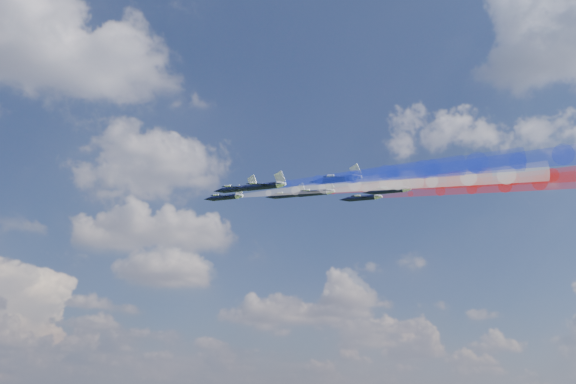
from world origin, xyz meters
name	(u,v)px	position (x,y,z in m)	size (l,w,h in m)	color
jet_lead	(225,197)	(-20.85, 35.13, 173.39)	(10.41, 13.02, 3.47)	black
trail_lead	(325,188)	(-2.71, 11.97, 171.12)	(4.34, 47.52, 4.34)	white
jet_inner_left	(237,189)	(-22.60, 17.09, 170.14)	(10.41, 13.02, 3.47)	black
trail_inner_left	(351,177)	(-4.45, -6.07, 167.86)	(4.34, 47.52, 4.34)	#192DD5
jet_inner_right	(287,195)	(-4.55, 32.69, 174.98)	(10.41, 13.02, 3.47)	black
trail_inner_right	(391,185)	(13.59, 9.53, 172.70)	(4.34, 47.52, 4.34)	red
jet_outer_left	(263,186)	(-21.35, 1.80, 166.30)	(10.41, 13.02, 3.47)	black
trail_outer_left	(393,173)	(-3.20, -21.37, 164.02)	(4.34, 47.52, 4.34)	#192DD5
jet_center_third	(313,193)	(-4.26, 15.19, 170.56)	(10.41, 13.02, 3.47)	black
trail_center_third	(432,182)	(13.89, -7.97, 168.28)	(4.34, 47.52, 4.34)	white
jet_outer_right	(362,198)	(14.84, 27.54, 174.77)	(10.41, 13.02, 3.47)	black
trail_outer_right	(472,189)	(32.98, 4.37, 172.50)	(4.34, 47.52, 4.34)	red
jet_rear_left	(337,179)	(-6.05, -2.60, 168.22)	(10.41, 13.02, 3.47)	black
trail_rear_left	(475,165)	(12.10, -25.77, 165.95)	(4.34, 47.52, 4.34)	#192DD5
jet_rear_right	(388,191)	(13.24, 10.18, 171.55)	(10.41, 13.02, 3.47)	black
trail_rear_right	(514,179)	(31.38, -12.98, 169.27)	(4.34, 47.52, 4.34)	red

